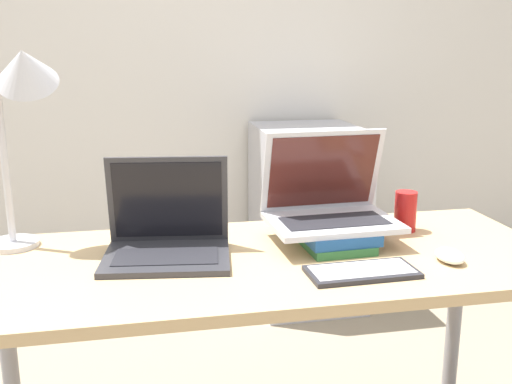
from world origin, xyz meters
TOP-DOWN VIEW (x-y plane):
  - wall_back at (0.00, 2.04)m, footprint 8.00×0.05m
  - desk at (0.00, 0.33)m, footprint 1.59×0.66m
  - laptop_left at (-0.26, 0.39)m, footprint 0.36×0.29m
  - book_stack at (0.21, 0.40)m, footprint 0.21×0.27m
  - laptop_on_books at (0.21, 0.43)m, footprint 0.37×0.27m
  - wireless_keyboard at (0.21, 0.16)m, footprint 0.28×0.14m
  - mouse at (0.46, 0.20)m, footprint 0.07×0.10m
  - soda_can at (0.46, 0.47)m, footprint 0.07×0.07m
  - desk_lamp at (-0.61, 0.52)m, footprint 0.23×0.20m
  - mini_fridge at (0.52, 1.71)m, footprint 0.51×0.59m

SIDE VIEW (x-z plane):
  - mini_fridge at x=0.52m, z-range 0.00..0.92m
  - desk at x=0.00m, z-range 0.30..1.07m
  - wireless_keyboard at x=0.21m, z-range 0.77..0.78m
  - mouse at x=0.46m, z-range 0.77..0.80m
  - book_stack at x=0.21m, z-range 0.77..0.83m
  - laptop_left at x=-0.26m, z-range 0.69..0.95m
  - soda_can at x=0.46m, z-range 0.77..0.89m
  - laptop_on_books at x=0.21m, z-range 0.75..1.01m
  - desk_lamp at x=-0.61m, z-range 0.91..1.50m
  - wall_back at x=0.00m, z-range 0.00..2.70m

